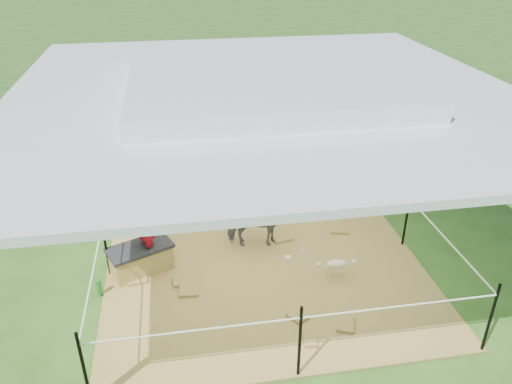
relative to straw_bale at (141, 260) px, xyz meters
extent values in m
plane|color=#2D5919|center=(1.79, 0.01, -0.22)|extent=(90.00, 90.00, 0.00)
cube|color=brown|center=(1.79, 0.01, -0.20)|extent=(4.60, 4.60, 0.03)
cylinder|color=silver|center=(-1.21, 3.01, 1.08)|extent=(0.07, 0.07, 2.60)
cylinder|color=silver|center=(4.79, 3.01, 1.08)|extent=(0.07, 0.07, 2.60)
cube|color=white|center=(1.79, 0.01, 2.42)|extent=(6.30, 6.30, 0.08)
cube|color=white|center=(1.79, 0.01, 2.57)|extent=(3.30, 3.30, 0.22)
cylinder|color=black|center=(-0.46, 2.26, 0.28)|extent=(0.04, 0.04, 1.00)
cylinder|color=black|center=(1.79, 2.26, 0.28)|extent=(0.04, 0.04, 1.00)
cylinder|color=black|center=(4.04, 2.26, 0.28)|extent=(0.04, 0.04, 1.00)
cylinder|color=black|center=(-0.46, 0.01, 0.28)|extent=(0.04, 0.04, 1.00)
cylinder|color=black|center=(4.04, 0.01, 0.28)|extent=(0.04, 0.04, 1.00)
cylinder|color=black|center=(-0.46, -2.24, 0.28)|extent=(0.04, 0.04, 1.00)
cylinder|color=black|center=(1.79, -2.24, 0.28)|extent=(0.04, 0.04, 1.00)
cylinder|color=black|center=(4.04, -2.24, 0.28)|extent=(0.04, 0.04, 1.00)
cylinder|color=white|center=(1.79, 2.26, 0.63)|extent=(4.50, 0.02, 0.02)
cylinder|color=white|center=(1.79, -2.24, 0.63)|extent=(4.50, 0.02, 0.02)
cylinder|color=white|center=(4.04, 0.01, 0.63)|extent=(0.02, 4.50, 0.02)
cylinder|color=white|center=(-0.46, 0.01, 0.63)|extent=(0.02, 4.50, 0.02)
cube|color=olive|center=(0.00, 0.00, 0.00)|extent=(0.94, 0.73, 0.37)
cube|color=black|center=(0.00, 0.00, 0.21)|extent=(1.01, 0.79, 0.05)
imported|color=#AF111B|center=(0.10, 0.00, 0.69)|extent=(0.37, 0.43, 1.01)
cylinder|color=#197127|center=(-0.55, -0.45, -0.07)|extent=(0.09, 0.09, 0.23)
imported|color=#4A4A4F|center=(1.76, 0.35, 0.20)|extent=(0.96, 0.52, 0.78)
cylinder|color=pink|center=(1.76, 0.35, 0.65)|extent=(0.24, 0.24, 0.11)
cylinder|color=blue|center=(5.27, 6.09, 0.24)|extent=(0.70, 0.70, 0.91)
cube|color=brown|center=(3.65, 8.34, 0.13)|extent=(1.81, 1.41, 0.69)
cube|color=#51371B|center=(7.20, 9.30, 0.17)|extent=(2.02, 1.56, 0.78)
imported|color=#327FBC|center=(4.05, 8.16, 0.37)|extent=(0.67, 0.58, 1.18)
camera|label=1|loc=(0.66, -6.09, 4.26)|focal=35.00mm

